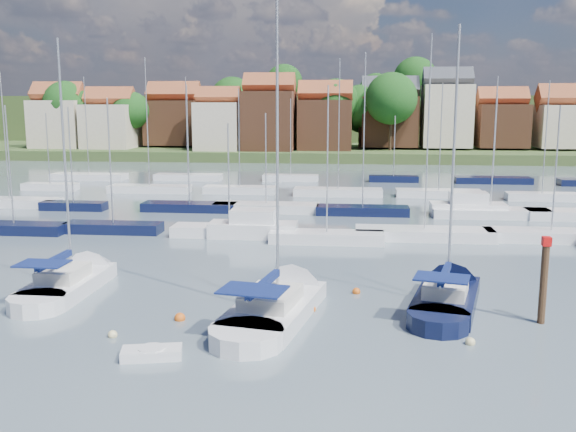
# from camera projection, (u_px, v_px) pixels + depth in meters

# --- Properties ---
(ground) EXTENTS (260.00, 260.00, 0.00)m
(ground) POSITION_uv_depth(u_px,v_px,m) (330.00, 200.00, 70.36)
(ground) COLOR #404D57
(ground) RESTS_ON ground
(sailboat_left) EXTENTS (3.09, 11.31, 15.34)m
(sailboat_left) POSITION_uv_depth(u_px,v_px,m) (78.00, 279.00, 37.86)
(sailboat_left) COLOR silver
(sailboat_left) RESTS_ON ground
(sailboat_centre) EXTENTS (5.73, 13.41, 17.60)m
(sailboat_centre) POSITION_uv_depth(u_px,v_px,m) (284.00, 300.00, 33.87)
(sailboat_centre) COLOR silver
(sailboat_centre) RESTS_ON ground
(sailboat_navy) EXTENTS (5.58, 11.74, 15.74)m
(sailboat_navy) POSITION_uv_depth(u_px,v_px,m) (449.00, 294.00, 35.01)
(sailboat_navy) COLOR black
(sailboat_navy) RESTS_ON ground
(tender) EXTENTS (2.71, 1.70, 0.54)m
(tender) POSITION_uv_depth(u_px,v_px,m) (152.00, 353.00, 27.09)
(tender) COLOR silver
(tender) RESTS_ON ground
(timber_piling) EXTENTS (0.40, 0.40, 6.57)m
(timber_piling) POSITION_uv_depth(u_px,v_px,m) (542.00, 299.00, 31.17)
(timber_piling) COLOR #4C331E
(timber_piling) RESTS_ON ground
(buoy_b) EXTENTS (0.44, 0.44, 0.44)m
(buoy_b) POSITION_uv_depth(u_px,v_px,m) (113.00, 337.00, 29.53)
(buoy_b) COLOR beige
(buoy_b) RESTS_ON ground
(buoy_c) EXTENTS (0.55, 0.55, 0.55)m
(buoy_c) POSITION_uv_depth(u_px,v_px,m) (180.00, 320.00, 31.83)
(buoy_c) COLOR #D85914
(buoy_c) RESTS_ON ground
(buoy_d) EXTENTS (0.47, 0.47, 0.47)m
(buoy_d) POSITION_uv_depth(u_px,v_px,m) (275.00, 341.00, 29.09)
(buoy_d) COLOR beige
(buoy_d) RESTS_ON ground
(buoy_e) EXTENTS (0.46, 0.46, 0.46)m
(buoy_e) POSITION_uv_depth(u_px,v_px,m) (356.00, 293.00, 36.26)
(buoy_e) COLOR #D85914
(buoy_e) RESTS_ON ground
(buoy_f) EXTENTS (0.45, 0.45, 0.45)m
(buoy_f) POSITION_uv_depth(u_px,v_px,m) (470.00, 344.00, 28.64)
(buoy_f) COLOR beige
(buoy_f) RESTS_ON ground
(buoy_h) EXTENTS (0.42, 0.42, 0.42)m
(buoy_h) POSITION_uv_depth(u_px,v_px,m) (312.00, 311.00, 33.20)
(buoy_h) COLOR #D85914
(buoy_h) RESTS_ON ground
(marina_field) EXTENTS (79.62, 41.41, 15.93)m
(marina_field) POSITION_uv_depth(u_px,v_px,m) (347.00, 204.00, 65.34)
(marina_field) COLOR silver
(marina_field) RESTS_ON ground
(far_shore_town) EXTENTS (212.46, 90.00, 22.27)m
(far_shore_town) POSITION_uv_depth(u_px,v_px,m) (354.00, 126.00, 160.04)
(far_shore_town) COLOR #3E4B25
(far_shore_town) RESTS_ON ground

